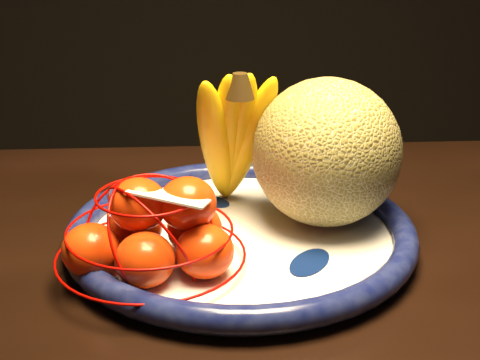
{
  "coord_description": "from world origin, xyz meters",
  "views": [
    {
      "loc": [
        -0.19,
        -0.44,
        1.06
      ],
      "look_at": [
        -0.14,
        0.2,
        0.8
      ],
      "focal_mm": 50.0,
      "sensor_mm": 36.0,
      "label": 1
    }
  ],
  "objects": [
    {
      "name": "fruit_bowl",
      "position": [
        -0.14,
        0.19,
        0.75
      ],
      "size": [
        0.37,
        0.37,
        0.03
      ],
      "rotation": [
        0.0,
        0.0,
        0.37
      ],
      "color": "white",
      "rests_on": "dining_table"
    },
    {
      "name": "cantaloupe",
      "position": [
        -0.05,
        0.22,
        0.82
      ],
      "size": [
        0.16,
        0.16,
        0.16
      ],
      "primitive_type": "sphere",
      "color": "olive",
      "rests_on": "fruit_bowl"
    },
    {
      "name": "banana_bunch",
      "position": [
        -0.15,
        0.26,
        0.84
      ],
      "size": [
        0.12,
        0.11,
        0.18
      ],
      "rotation": [
        0.0,
        0.0,
        0.19
      ],
      "color": "#E8AA06",
      "rests_on": "fruit_bowl"
    },
    {
      "name": "mandarin_bag",
      "position": [
        -0.23,
        0.13,
        0.78
      ],
      "size": [
        0.22,
        0.22,
        0.11
      ],
      "rotation": [
        0.0,
        0.0,
        -0.24
      ],
      "color": "#FF4F15",
      "rests_on": "fruit_bowl"
    },
    {
      "name": "price_tag",
      "position": [
        -0.21,
        0.11,
        0.82
      ],
      "size": [
        0.08,
        0.05,
        0.01
      ],
      "primitive_type": "cube",
      "rotation": [
        -0.14,
        0.1,
        -0.34
      ],
      "color": "white",
      "rests_on": "mandarin_bag"
    }
  ]
}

